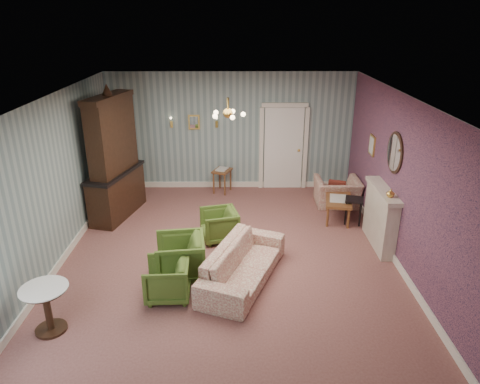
{
  "coord_description": "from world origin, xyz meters",
  "views": [
    {
      "loc": [
        0.15,
        -7.19,
        4.16
      ],
      "look_at": [
        0.2,
        0.4,
        1.1
      ],
      "focal_mm": 33.26,
      "sensor_mm": 36.0,
      "label": 1
    }
  ],
  "objects_px": {
    "wingback_chair": "(338,188)",
    "olive_chair_c": "(219,224)",
    "sofa_chintz": "(243,258)",
    "fireplace": "(380,217)",
    "side_table_black": "(353,211)",
    "olive_chair_b": "(180,255)",
    "olive_chair_a": "(167,278)",
    "coffee_table": "(338,209)",
    "dresser": "(113,154)",
    "pedestal_table": "(48,309)"
  },
  "relations": [
    {
      "from": "wingback_chair",
      "to": "olive_chair_c",
      "type": "bearing_deg",
      "value": 31.78
    },
    {
      "from": "sofa_chintz",
      "to": "fireplace",
      "type": "xyz_separation_m",
      "value": [
        2.62,
        1.21,
        0.16
      ]
    },
    {
      "from": "wingback_chair",
      "to": "side_table_black",
      "type": "relative_size",
      "value": 1.79
    },
    {
      "from": "olive_chair_b",
      "to": "fireplace",
      "type": "bearing_deg",
      "value": 99.63
    },
    {
      "from": "olive_chair_a",
      "to": "coffee_table",
      "type": "bearing_deg",
      "value": 128.37
    },
    {
      "from": "olive_chair_c",
      "to": "dresser",
      "type": "bearing_deg",
      "value": -131.65
    },
    {
      "from": "fireplace",
      "to": "pedestal_table",
      "type": "distance_m",
      "value": 5.9
    },
    {
      "from": "sofa_chintz",
      "to": "olive_chair_a",
      "type": "bearing_deg",
      "value": 133.45
    },
    {
      "from": "olive_chair_a",
      "to": "fireplace",
      "type": "height_order",
      "value": "fireplace"
    },
    {
      "from": "wingback_chair",
      "to": "side_table_black",
      "type": "xyz_separation_m",
      "value": [
        0.15,
        -0.93,
        -0.16
      ]
    },
    {
      "from": "olive_chair_c",
      "to": "dresser",
      "type": "xyz_separation_m",
      "value": [
        -2.27,
        1.19,
        1.06
      ]
    },
    {
      "from": "fireplace",
      "to": "coffee_table",
      "type": "distance_m",
      "value": 1.31
    },
    {
      "from": "olive_chair_b",
      "to": "coffee_table",
      "type": "height_order",
      "value": "olive_chair_b"
    },
    {
      "from": "wingback_chair",
      "to": "fireplace",
      "type": "distance_m",
      "value": 1.94
    },
    {
      "from": "olive_chair_c",
      "to": "side_table_black",
      "type": "xyz_separation_m",
      "value": [
        2.81,
        0.73,
        -0.07
      ]
    },
    {
      "from": "olive_chair_b",
      "to": "side_table_black",
      "type": "bearing_deg",
      "value": 114.02
    },
    {
      "from": "fireplace",
      "to": "coffee_table",
      "type": "relative_size",
      "value": 1.47
    },
    {
      "from": "wingback_chair",
      "to": "coffee_table",
      "type": "distance_m",
      "value": 0.79
    },
    {
      "from": "side_table_black",
      "to": "pedestal_table",
      "type": "xyz_separation_m",
      "value": [
        -5.09,
        -3.44,
        0.08
      ]
    },
    {
      "from": "olive_chair_c",
      "to": "dresser",
      "type": "height_order",
      "value": "dresser"
    },
    {
      "from": "pedestal_table",
      "to": "sofa_chintz",
      "type": "bearing_deg",
      "value": 24.95
    },
    {
      "from": "sofa_chintz",
      "to": "olive_chair_b",
      "type": "bearing_deg",
      "value": 105.88
    },
    {
      "from": "olive_chair_a",
      "to": "olive_chair_c",
      "type": "bearing_deg",
      "value": 156.34
    },
    {
      "from": "olive_chair_c",
      "to": "wingback_chair",
      "type": "bearing_deg",
      "value": 107.95
    },
    {
      "from": "olive_chair_c",
      "to": "dresser",
      "type": "distance_m",
      "value": 2.77
    },
    {
      "from": "olive_chair_c",
      "to": "coffee_table",
      "type": "relative_size",
      "value": 0.72
    },
    {
      "from": "fireplace",
      "to": "side_table_black",
      "type": "xyz_separation_m",
      "value": [
        -0.25,
        0.96,
        -0.3
      ]
    },
    {
      "from": "olive_chair_b",
      "to": "olive_chair_c",
      "type": "xyz_separation_m",
      "value": [
        0.6,
        1.34,
        -0.06
      ]
    },
    {
      "from": "olive_chair_c",
      "to": "coffee_table",
      "type": "bearing_deg",
      "value": 95.85
    },
    {
      "from": "dresser",
      "to": "pedestal_table",
      "type": "height_order",
      "value": "dresser"
    },
    {
      "from": "olive_chair_a",
      "to": "olive_chair_c",
      "type": "height_order",
      "value": "olive_chair_a"
    },
    {
      "from": "olive_chair_c",
      "to": "fireplace",
      "type": "height_order",
      "value": "fireplace"
    },
    {
      "from": "olive_chair_c",
      "to": "pedestal_table",
      "type": "bearing_deg",
      "value": -54.12
    },
    {
      "from": "olive_chair_b",
      "to": "side_table_black",
      "type": "relative_size",
      "value": 1.48
    },
    {
      "from": "olive_chair_c",
      "to": "wingback_chair",
      "type": "distance_m",
      "value": 3.14
    },
    {
      "from": "olive_chair_c",
      "to": "dresser",
      "type": "relative_size",
      "value": 0.25
    },
    {
      "from": "olive_chair_c",
      "to": "pedestal_table",
      "type": "height_order",
      "value": "pedestal_table"
    },
    {
      "from": "coffee_table",
      "to": "wingback_chair",
      "type": "bearing_deg",
      "value": 79.67
    },
    {
      "from": "olive_chair_a",
      "to": "side_table_black",
      "type": "height_order",
      "value": "olive_chair_a"
    },
    {
      "from": "olive_chair_b",
      "to": "olive_chair_c",
      "type": "distance_m",
      "value": 1.47
    },
    {
      "from": "olive_chair_a",
      "to": "fireplace",
      "type": "bearing_deg",
      "value": 111.4
    },
    {
      "from": "pedestal_table",
      "to": "coffee_table",
      "type": "bearing_deg",
      "value": 37.02
    },
    {
      "from": "coffee_table",
      "to": "olive_chair_c",
      "type": "bearing_deg",
      "value": -160.1
    },
    {
      "from": "sofa_chintz",
      "to": "pedestal_table",
      "type": "height_order",
      "value": "sofa_chintz"
    },
    {
      "from": "olive_chair_c",
      "to": "wingback_chair",
      "type": "height_order",
      "value": "wingback_chair"
    },
    {
      "from": "dresser",
      "to": "fireplace",
      "type": "relative_size",
      "value": 2.0
    },
    {
      "from": "wingback_chair",
      "to": "pedestal_table",
      "type": "relative_size",
      "value": 1.39
    },
    {
      "from": "olive_chair_b",
      "to": "dresser",
      "type": "relative_size",
      "value": 0.29
    },
    {
      "from": "olive_chair_a",
      "to": "olive_chair_b",
      "type": "bearing_deg",
      "value": 164.25
    },
    {
      "from": "olive_chair_c",
      "to": "sofa_chintz",
      "type": "relative_size",
      "value": 0.32
    }
  ]
}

